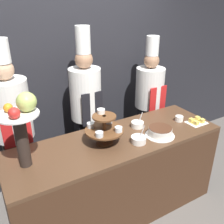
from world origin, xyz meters
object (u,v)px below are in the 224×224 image
(cake_round, at_px, (160,132))
(cup_white, at_px, (179,119))
(serving_bowl_far, at_px, (137,124))
(chef_left, at_px, (14,125))
(cake_square_tray, at_px, (197,121))
(serving_bowl_near, at_px, (139,140))
(fruit_pedestal, at_px, (22,121))
(chef_center_left, at_px, (86,107))
(tiered_stand, at_px, (104,128))
(chef_center_right, at_px, (149,99))

(cake_round, distance_m, cup_white, 0.42)
(serving_bowl_far, relative_size, chef_left, 0.09)
(cake_square_tray, relative_size, serving_bowl_near, 1.28)
(fruit_pedestal, bearing_deg, cake_square_tray, -5.94)
(cup_white, bearing_deg, serving_bowl_near, -167.97)
(cup_white, distance_m, serving_bowl_far, 0.50)
(cake_round, bearing_deg, chef_left, 148.23)
(chef_left, distance_m, chef_center_left, 0.79)
(serving_bowl_far, distance_m, chef_center_left, 0.62)
(fruit_pedestal, distance_m, serving_bowl_near, 1.06)
(serving_bowl_near, bearing_deg, tiered_stand, 149.86)
(cup_white, distance_m, chef_left, 1.75)
(cake_round, height_order, serving_bowl_near, serving_bowl_near)
(tiered_stand, relative_size, chef_center_left, 0.19)
(cake_round, distance_m, serving_bowl_far, 0.28)
(tiered_stand, distance_m, cake_square_tray, 1.09)
(chef_center_left, bearing_deg, cake_square_tray, -37.89)
(chef_left, bearing_deg, tiered_stand, -40.70)
(cup_white, relative_size, serving_bowl_far, 0.54)
(cup_white, bearing_deg, fruit_pedestal, 178.22)
(tiered_stand, xyz_separation_m, chef_center_left, (0.10, 0.60, -0.04))
(fruit_pedestal, height_order, chef_left, chef_left)
(chef_left, relative_size, chef_center_left, 0.97)
(serving_bowl_near, height_order, serving_bowl_far, serving_bowl_near)
(serving_bowl_far, xyz_separation_m, chef_left, (-1.15, 0.50, 0.07))
(cake_round, xyz_separation_m, serving_bowl_far, (-0.09, 0.26, -0.01))
(fruit_pedestal, distance_m, chef_left, 0.64)
(cup_white, relative_size, cake_square_tray, 0.42)
(tiered_stand, xyz_separation_m, cup_white, (0.94, -0.02, -0.13))
(chef_left, bearing_deg, cake_round, -31.77)
(fruit_pedestal, height_order, chef_center_left, chef_center_left)
(cake_round, relative_size, cake_square_tray, 1.38)
(cake_square_tray, height_order, serving_bowl_near, serving_bowl_near)
(cake_round, relative_size, serving_bowl_near, 1.76)
(serving_bowl_far, bearing_deg, chef_center_right, 42.49)
(fruit_pedestal, xyz_separation_m, cake_square_tray, (1.76, -0.18, -0.37))
(fruit_pedestal, relative_size, chef_left, 0.33)
(chef_left, height_order, chef_center_left, chef_center_left)
(chef_center_left, bearing_deg, tiered_stand, -99.06)
(cup_white, bearing_deg, chef_center_right, 83.87)
(fruit_pedestal, bearing_deg, serving_bowl_near, -11.03)
(chef_center_right, bearing_deg, chef_left, -180.00)
(serving_bowl_far, relative_size, chef_center_right, 0.09)
(serving_bowl_near, distance_m, chef_left, 1.24)
(tiered_stand, bearing_deg, cake_round, -17.07)
(cake_square_tray, bearing_deg, fruit_pedestal, 174.06)
(chef_center_left, bearing_deg, cake_round, -59.94)
(fruit_pedestal, bearing_deg, chef_center_right, 18.61)
(tiered_stand, height_order, serving_bowl_far, tiered_stand)
(tiered_stand, height_order, cake_round, tiered_stand)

